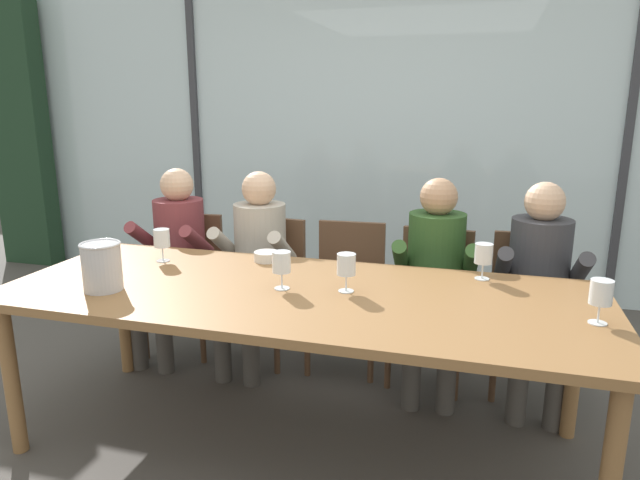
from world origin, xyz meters
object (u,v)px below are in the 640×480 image
Objects in this scene: person_charcoal_jacket at (539,279)px; wine_glass_near_bucket at (162,240)px; wine_glass_spare_empty at (281,264)px; chair_left_of_center at (268,277)px; chair_center at (348,283)px; chair_near_curtain at (188,271)px; chair_right_of_center at (433,293)px; wine_glass_by_left_taster at (601,294)px; dining_table at (298,304)px; wine_glass_by_right_taster at (484,255)px; wine_glass_center_pour at (346,266)px; person_maroon_top at (175,250)px; tasting_bowl at (267,256)px; ice_bucket_primary at (102,266)px; chair_near_window_right at (530,299)px; person_olive_shirt at (435,271)px.

person_charcoal_jacket is 2.02m from wine_glass_near_bucket.
wine_glass_spare_empty is at bearing -18.30° from wine_glass_near_bucket.
chair_left_of_center is 1.00× the size of chair_center.
chair_left_of_center is at bearing -3.74° from chair_near_curtain.
wine_glass_by_left_taster reaches higher than chair_right_of_center.
chair_left_of_center is (-0.52, 0.94, -0.20)m from dining_table.
wine_glass_by_right_taster is at bearing -127.66° from person_charcoal_jacket.
chair_near_curtain is 1.60m from chair_right_of_center.
dining_table is at bearing -47.61° from chair_near_curtain.
dining_table is 0.28m from wine_glass_center_pour.
wine_glass_spare_empty is at bearing -49.78° from chair_near_curtain.
person_maroon_top reaches higher than tasting_bowl.
wine_glass_center_pour is 1.00× the size of wine_glass_spare_empty.
chair_right_of_center is 6.42× the size of tasting_bowl.
ice_bucket_primary reaches higher than tasting_bowl.
wine_glass_spare_empty is (-1.17, -0.80, 0.21)m from person_charcoal_jacket.
ice_bucket_primary is (-1.93, -1.04, 0.21)m from person_charcoal_jacket.
chair_right_of_center is 0.54m from chair_near_window_right.
wine_glass_center_pour is at bearing -117.18° from person_olive_shirt.
chair_near_window_right is 3.97× the size of ice_bucket_primary.
tasting_bowl is 0.78× the size of wine_glass_by_left_taster.
person_charcoal_jacket is 1.43m from wine_glass_spare_empty.
wine_glass_center_pour is at bearing 8.98° from wine_glass_spare_empty.
chair_near_window_right is at bearing 21.77° from tasting_bowl.
chair_right_of_center is 0.73× the size of person_olive_shirt.
wine_glass_by_right_taster is at bearing -22.60° from chair_near_curtain.
chair_left_of_center is 0.52m from chair_center.
chair_near_curtain and chair_near_window_right have the same top height.
chair_left_of_center is 5.00× the size of wine_glass_by_right_taster.
chair_near_curtain is 6.42× the size of tasting_bowl.
chair_left_of_center is 5.00× the size of wine_glass_near_bucket.
chair_left_of_center is 1.08m from person_olive_shirt.
ice_bucket_primary is 1.62× the size of tasting_bowl.
person_olive_shirt reaches higher than dining_table.
chair_left_of_center is 0.73× the size of person_olive_shirt.
wine_glass_by_right_taster is (-0.43, 0.45, 0.00)m from wine_glass_by_left_taster.
dining_table is 1.08m from chair_right_of_center.
ice_bucket_primary is (0.25, -1.04, 0.21)m from person_maroon_top.
wine_glass_center_pour reaches higher than chair_right_of_center.
chair_left_of_center is 1.11m from wine_glass_spare_empty.
chair_left_of_center is 0.73× the size of person_charcoal_jacket.
tasting_bowl is (-0.84, -0.51, 0.29)m from chair_right_of_center.
chair_center is 1.00× the size of chair_right_of_center.
chair_center is 5.00× the size of wine_glass_near_bucket.
wine_glass_spare_empty is (-0.87, -0.40, 0.00)m from wine_glass_by_right_taster.
person_maroon_top is at bearing 141.94° from wine_glass_spare_empty.
wine_glass_near_bucket is 0.80m from wine_glass_spare_empty.
wine_glass_by_right_taster is (0.26, -0.52, 0.39)m from chair_right_of_center.
dining_table is 15.47× the size of wine_glass_near_bucket.
chair_near_curtain is at bearing 146.75° from tasting_bowl.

